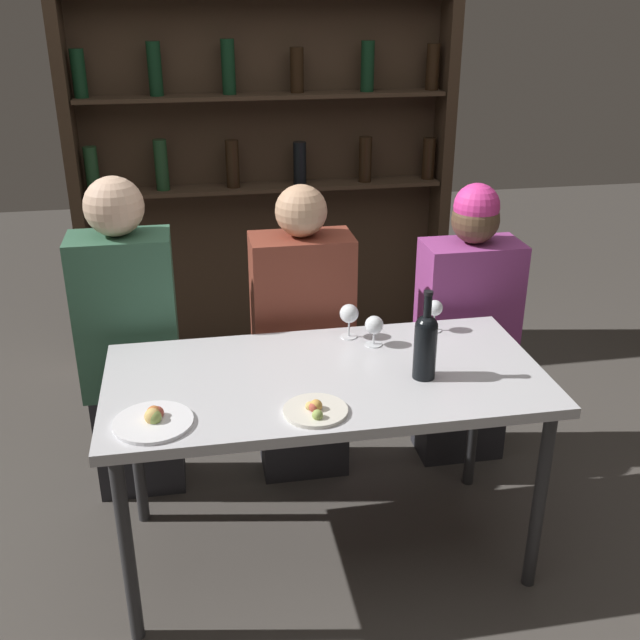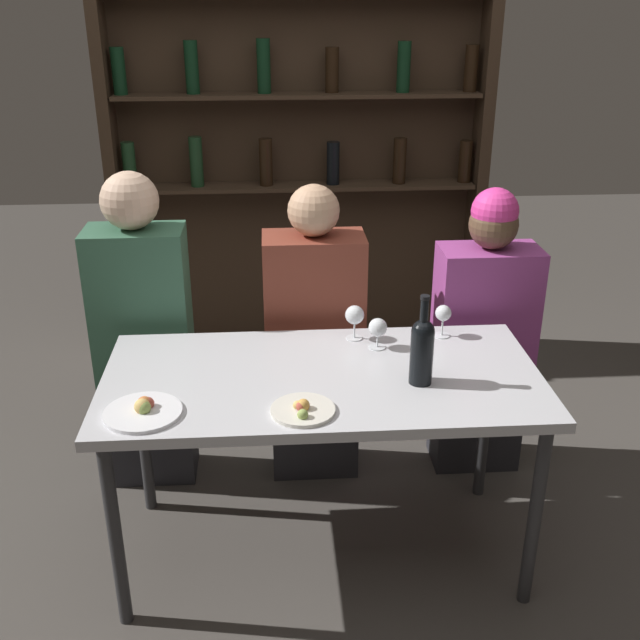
# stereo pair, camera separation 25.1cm
# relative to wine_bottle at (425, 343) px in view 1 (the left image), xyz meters

# --- Properties ---
(ground_plane) EXTENTS (10.00, 10.00, 0.00)m
(ground_plane) POSITION_rel_wine_bottle_xyz_m (-0.31, 0.07, -0.86)
(ground_plane) COLOR #47423D
(dining_table) EXTENTS (1.45, 0.71, 0.73)m
(dining_table) POSITION_rel_wine_bottle_xyz_m (-0.31, 0.07, -0.19)
(dining_table) COLOR silver
(dining_table) RESTS_ON ground_plane
(wine_rack_wall) EXTENTS (1.97, 0.21, 2.14)m
(wine_rack_wall) POSITION_rel_wine_bottle_xyz_m (-0.31, 1.81, 0.26)
(wine_rack_wall) COLOR #38281C
(wine_rack_wall) RESTS_ON ground_plane
(wine_bottle) EXTENTS (0.07, 0.07, 0.30)m
(wine_bottle) POSITION_rel_wine_bottle_xyz_m (0.00, 0.00, 0.00)
(wine_bottle) COLOR black
(wine_bottle) RESTS_ON dining_table
(wine_glass_0) EXTENTS (0.07, 0.07, 0.13)m
(wine_glass_0) POSITION_rel_wine_bottle_xyz_m (-0.18, 0.34, -0.04)
(wine_glass_0) COLOR silver
(wine_glass_0) RESTS_ON dining_table
(wine_glass_1) EXTENTS (0.06, 0.06, 0.12)m
(wine_glass_1) POSITION_rel_wine_bottle_xyz_m (0.15, 0.34, -0.04)
(wine_glass_1) COLOR silver
(wine_glass_1) RESTS_ON dining_table
(wine_glass_2) EXTENTS (0.07, 0.07, 0.11)m
(wine_glass_2) POSITION_rel_wine_bottle_xyz_m (-0.10, 0.26, -0.05)
(wine_glass_2) COLOR silver
(wine_glass_2) RESTS_ON dining_table
(food_plate_0) EXTENTS (0.20, 0.20, 0.04)m
(food_plate_0) POSITION_rel_wine_bottle_xyz_m (-0.39, -0.16, -0.11)
(food_plate_0) COLOR silver
(food_plate_0) RESTS_ON dining_table
(food_plate_1) EXTENTS (0.24, 0.24, 0.05)m
(food_plate_1) POSITION_rel_wine_bottle_xyz_m (-0.87, -0.14, -0.11)
(food_plate_1) COLOR white
(food_plate_1) RESTS_ON dining_table
(seated_person_left) EXTENTS (0.37, 0.22, 1.30)m
(seated_person_left) POSITION_rel_wine_bottle_xyz_m (-0.98, 0.61, -0.23)
(seated_person_left) COLOR #26262B
(seated_person_left) RESTS_ON ground_plane
(seated_person_center) EXTENTS (0.39, 0.22, 1.24)m
(seated_person_center) POSITION_rel_wine_bottle_xyz_m (-0.31, 0.61, -0.27)
(seated_person_center) COLOR #26262B
(seated_person_center) RESTS_ON ground_plane
(seated_person_right) EXTENTS (0.40, 0.22, 1.21)m
(seated_person_right) POSITION_rel_wine_bottle_xyz_m (0.39, 0.61, -0.27)
(seated_person_right) COLOR #26262B
(seated_person_right) RESTS_ON ground_plane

